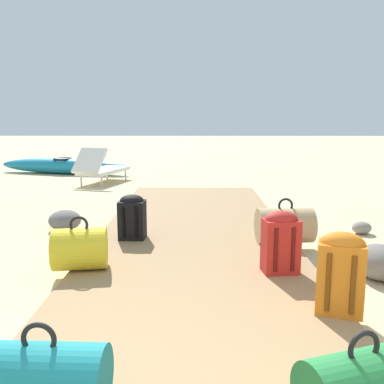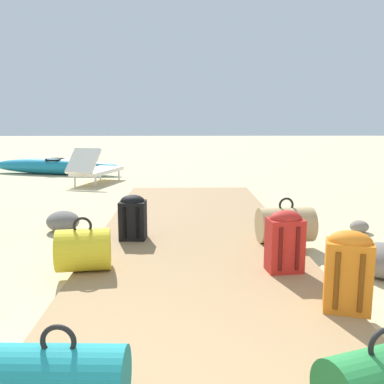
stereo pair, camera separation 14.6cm
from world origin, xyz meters
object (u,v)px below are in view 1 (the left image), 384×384
at_px(backpack_black, 132,216).
at_px(lounge_chair, 101,168).
at_px(kayak, 64,166).
at_px(backpack_orange, 341,271).
at_px(backpack_red, 281,240).
at_px(duffel_bag_yellow, 80,249).
at_px(duffel_bag_tan, 285,225).
at_px(duffel_bag_teal, 41,377).

bearing_deg(backpack_black, lounge_chair, 106.70).
distance_m(lounge_chair, kayak, 2.07).
distance_m(backpack_orange, backpack_black, 2.48).
relative_size(backpack_red, lounge_chair, 0.33).
distance_m(backpack_orange, kayak, 9.06).
relative_size(duffel_bag_yellow, lounge_chair, 0.31).
height_order(backpack_orange, duffel_bag_tan, backpack_orange).
bearing_deg(lounge_chair, backpack_red, -63.32).
xyz_separation_m(backpack_orange, duffel_bag_teal, (-1.69, -0.99, -0.14)).
height_order(backpack_orange, lounge_chair, lounge_chair).
bearing_deg(duffel_bag_tan, backpack_black, 174.98).
relative_size(backpack_black, kayak, 0.14).
xyz_separation_m(duffel_bag_teal, lounge_chair, (-1.36, 7.33, 0.09)).
xyz_separation_m(backpack_black, kayak, (-2.67, 6.13, -0.14)).
xyz_separation_m(backpack_black, duffel_bag_teal, (0.00, -2.80, -0.10)).
xyz_separation_m(duffel_bag_tan, duffel_bag_teal, (-1.66, -2.66, -0.03)).
bearing_deg(duffel_bag_yellow, backpack_orange, -22.75).
bearing_deg(backpack_red, duffel_bag_teal, -129.13).
height_order(lounge_chair, kayak, lounge_chair).
bearing_deg(duffel_bag_teal, lounge_chair, 100.50).
height_order(duffel_bag_tan, backpack_black, backpack_black).
relative_size(backpack_black, duffel_bag_teal, 0.81).
relative_size(backpack_black, backpack_red, 0.91).
distance_m(duffel_bag_yellow, kayak, 7.49).
distance_m(duffel_bag_tan, kayak, 7.62).
distance_m(backpack_orange, lounge_chair, 7.04).
xyz_separation_m(duffel_bag_yellow, duffel_bag_teal, (0.32, -1.83, -0.03)).
height_order(duffel_bag_yellow, backpack_black, backpack_black).
bearing_deg(kayak, backpack_black, -66.46).
xyz_separation_m(backpack_red, kayak, (-4.11, 7.17, -0.16)).
distance_m(backpack_black, lounge_chair, 4.73).
xyz_separation_m(duffel_bag_teal, kayak, (-2.67, 8.93, -0.04)).
bearing_deg(backpack_orange, kayak, 118.74).
height_order(backpack_black, kayak, backpack_black).
relative_size(duffel_bag_tan, backpack_red, 1.13).
bearing_deg(duffel_bag_teal, kayak, 106.65).
bearing_deg(kayak, lounge_chair, -50.66).
bearing_deg(duffel_bag_teal, backpack_black, 90.01).
distance_m(duffel_bag_teal, backpack_red, 2.28).
xyz_separation_m(duffel_bag_yellow, kayak, (-2.35, 7.11, -0.07)).
height_order(duffel_bag_yellow, kayak, duffel_bag_yellow).
xyz_separation_m(backpack_red, lounge_chair, (-2.80, 5.57, -0.04)).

